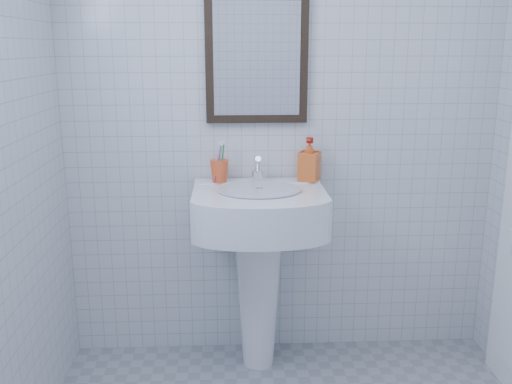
{
  "coord_description": "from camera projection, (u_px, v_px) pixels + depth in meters",
  "views": [
    {
      "loc": [
        -0.27,
        -1.66,
        1.61
      ],
      "look_at": [
        -0.15,
        0.86,
        0.96
      ],
      "focal_mm": 40.0,
      "sensor_mm": 36.0,
      "label": 1
    }
  ],
  "objects": [
    {
      "name": "washbasin",
      "position": [
        259.0,
        248.0,
        2.81
      ],
      "size": [
        0.63,
        0.46,
        0.96
      ],
      "color": "white",
      "rests_on": "ground"
    },
    {
      "name": "wall_mirror",
      "position": [
        257.0,
        59.0,
        2.77
      ],
      "size": [
        0.5,
        0.04,
        0.62
      ],
      "color": "black",
      "rests_on": "wall_back"
    },
    {
      "name": "soap_dispenser",
      "position": [
        309.0,
        159.0,
        2.84
      ],
      "size": [
        0.13,
        0.13,
        0.21
      ],
      "primitive_type": "imported",
      "rotation": [
        0.0,
        0.0,
        -0.43
      ],
      "color": "#E24E16",
      "rests_on": "washbasin"
    },
    {
      "name": "faucet",
      "position": [
        257.0,
        171.0,
        2.82
      ],
      "size": [
        0.06,
        0.12,
        0.14
      ],
      "color": "silver",
      "rests_on": "washbasin"
    },
    {
      "name": "wall_back",
      "position": [
        282.0,
        120.0,
        2.87
      ],
      "size": [
        2.2,
        0.02,
        2.5
      ],
      "primitive_type": "cube",
      "color": "silver",
      "rests_on": "ground"
    },
    {
      "name": "toothbrush_cup",
      "position": [
        219.0,
        171.0,
        2.82
      ],
      "size": [
        0.11,
        0.11,
        0.11
      ],
      "primitive_type": null,
      "rotation": [
        0.0,
        0.0,
        -0.25
      ],
      "color": "#EA5224",
      "rests_on": "washbasin"
    }
  ]
}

